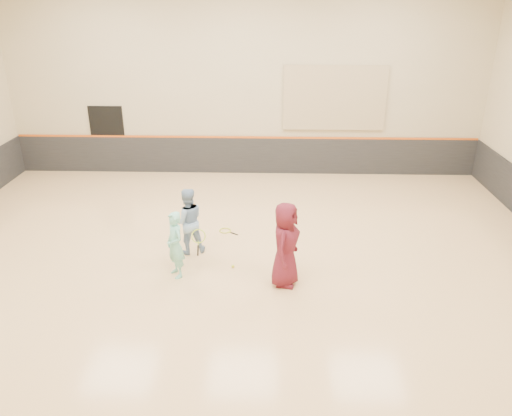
{
  "coord_description": "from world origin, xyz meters",
  "views": [
    {
      "loc": [
        0.82,
        -9.72,
        5.57
      ],
      "look_at": [
        0.51,
        0.4,
        1.15
      ],
      "focal_mm": 35.0,
      "sensor_mm": 36.0,
      "label": 1
    }
  ],
  "objects_px": {
    "girl": "(175,245)",
    "spare_racket": "(225,230)",
    "young_man": "(286,245)",
    "instructor": "(188,221)"
  },
  "relations": [
    {
      "from": "instructor",
      "to": "girl",
      "type": "bearing_deg",
      "value": 64.63
    },
    {
      "from": "girl",
      "to": "instructor",
      "type": "height_order",
      "value": "instructor"
    },
    {
      "from": "spare_racket",
      "to": "instructor",
      "type": "bearing_deg",
      "value": -123.86
    },
    {
      "from": "spare_racket",
      "to": "young_man",
      "type": "bearing_deg",
      "value": -58.8
    },
    {
      "from": "young_man",
      "to": "girl",
      "type": "bearing_deg",
      "value": 101.11
    },
    {
      "from": "instructor",
      "to": "spare_racket",
      "type": "xyz_separation_m",
      "value": [
        0.74,
        1.1,
        -0.76
      ]
    },
    {
      "from": "girl",
      "to": "spare_racket",
      "type": "height_order",
      "value": "girl"
    },
    {
      "from": "girl",
      "to": "young_man",
      "type": "bearing_deg",
      "value": 50.5
    },
    {
      "from": "young_man",
      "to": "instructor",
      "type": "bearing_deg",
      "value": 76.35
    },
    {
      "from": "girl",
      "to": "spare_racket",
      "type": "xyz_separation_m",
      "value": [
        0.83,
        2.16,
        -0.7
      ]
    }
  ]
}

